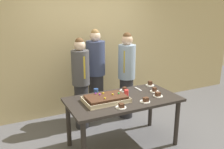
% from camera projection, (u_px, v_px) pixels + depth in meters
% --- Properties ---
extents(ground_plane, '(12.00, 12.00, 0.00)m').
position_uv_depth(ground_plane, '(123.00, 145.00, 3.78)').
color(ground_plane, '#5B5B60').
extents(interior_back_panel, '(8.00, 0.12, 3.00)m').
position_uv_depth(interior_back_panel, '(86.00, 39.00, 4.76)').
color(interior_back_panel, '#CCB784').
rests_on(interior_back_panel, ground_plane).
extents(party_table, '(1.69, 0.87, 0.79)m').
position_uv_depth(party_table, '(123.00, 104.00, 3.59)').
color(party_table, '#2D2826').
rests_on(party_table, ground_plane).
extents(sheet_cake, '(0.64, 0.42, 0.11)m').
position_uv_depth(sheet_cake, '(106.00, 99.00, 3.43)').
color(sheet_cake, beige).
rests_on(sheet_cake, party_table).
extents(plated_slice_near_left, '(0.15, 0.15, 0.08)m').
position_uv_depth(plated_slice_near_left, '(150.00, 84.00, 4.15)').
color(plated_slice_near_left, white).
rests_on(plated_slice_near_left, party_table).
extents(plated_slice_near_right, '(0.15, 0.15, 0.07)m').
position_uv_depth(plated_slice_near_right, '(145.00, 100.00, 3.42)').
color(plated_slice_near_right, white).
rests_on(plated_slice_near_right, party_table).
extents(plated_slice_far_left, '(0.15, 0.15, 0.07)m').
position_uv_depth(plated_slice_far_left, '(154.00, 91.00, 3.84)').
color(plated_slice_far_left, white).
rests_on(plated_slice_far_left, party_table).
extents(plated_slice_far_right, '(0.15, 0.15, 0.07)m').
position_uv_depth(plated_slice_far_right, '(158.00, 95.00, 3.64)').
color(plated_slice_far_right, white).
rests_on(plated_slice_far_right, party_table).
extents(plated_slice_center_front, '(0.15, 0.15, 0.07)m').
position_uv_depth(plated_slice_center_front, '(124.00, 90.00, 3.88)').
color(plated_slice_center_front, white).
rests_on(plated_slice_center_front, party_table).
extents(plated_slice_center_back, '(0.15, 0.15, 0.07)m').
position_uv_depth(plated_slice_center_back, '(121.00, 106.00, 3.22)').
color(plated_slice_center_back, white).
rests_on(plated_slice_center_back, party_table).
extents(drink_cup_nearest, '(0.07, 0.07, 0.10)m').
position_uv_depth(drink_cup_nearest, '(96.00, 92.00, 3.69)').
color(drink_cup_nearest, '#2D5199').
rests_on(drink_cup_nearest, party_table).
extents(drink_cup_middle, '(0.07, 0.07, 0.10)m').
position_uv_depth(drink_cup_middle, '(126.00, 93.00, 3.65)').
color(drink_cup_middle, red).
rests_on(drink_cup_middle, party_table).
extents(cake_server_utensil, '(0.03, 0.20, 0.01)m').
position_uv_depth(cake_server_utensil, '(138.00, 89.00, 3.97)').
color(cake_server_utensil, silver).
rests_on(cake_server_utensil, party_table).
extents(person_serving_front, '(0.31, 0.31, 1.63)m').
position_uv_depth(person_serving_front, '(81.00, 82.00, 4.13)').
color(person_serving_front, '#28282D').
rests_on(person_serving_front, ground_plane).
extents(person_green_shirt_behind, '(0.36, 0.36, 1.74)m').
position_uv_depth(person_green_shirt_behind, '(96.00, 73.00, 4.52)').
color(person_green_shirt_behind, '#28282D').
rests_on(person_green_shirt_behind, ground_plane).
extents(person_striped_tie_right, '(0.33, 0.33, 1.68)m').
position_uv_depth(person_striped_tie_right, '(127.00, 74.00, 4.53)').
color(person_striped_tie_right, '#28282D').
rests_on(person_striped_tie_right, ground_plane).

